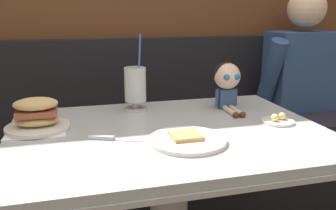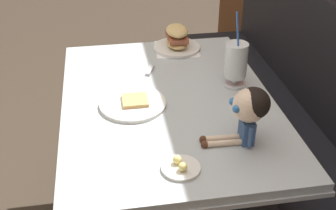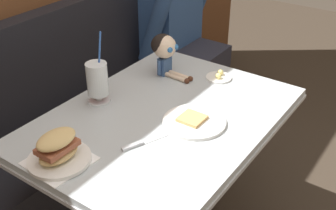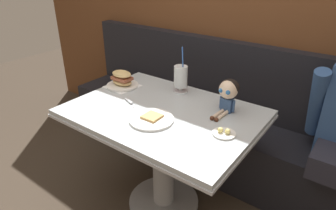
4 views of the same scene
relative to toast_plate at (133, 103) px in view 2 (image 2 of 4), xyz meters
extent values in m
cube|color=black|center=(-0.02, 0.73, -0.52)|extent=(2.60, 0.48, 0.45)
cube|color=#B2BCC1|center=(-0.02, 0.14, -0.02)|extent=(1.10, 0.80, 0.03)
cube|color=#B7BABF|center=(-0.02, 0.14, -0.05)|extent=(1.11, 0.81, 0.02)
cylinder|color=#A5A8AD|center=(-0.02, 0.14, -0.38)|extent=(0.14, 0.14, 0.65)
cylinder|color=white|center=(0.00, 0.00, 0.00)|extent=(0.25, 0.25, 0.01)
cube|color=tan|center=(0.00, 0.01, 0.01)|extent=(0.10, 0.10, 0.01)
cylinder|color=silver|center=(-0.09, 0.42, 0.00)|extent=(0.10, 0.10, 0.01)
cylinder|color=silver|center=(-0.09, 0.42, 0.02)|extent=(0.03, 0.03, 0.03)
cylinder|color=silver|center=(-0.09, 0.42, 0.10)|extent=(0.09, 0.09, 0.14)
cylinder|color=pink|center=(-0.09, 0.42, 0.10)|extent=(0.08, 0.08, 0.13)
cylinder|color=blue|center=(-0.07, 0.41, 0.20)|extent=(0.02, 0.04, 0.22)
cube|color=white|center=(-0.47, 0.25, -0.01)|extent=(0.21, 0.21, 0.00)
cylinder|color=white|center=(-0.47, 0.25, 0.00)|extent=(0.22, 0.22, 0.01)
ellipsoid|color=tan|center=(-0.47, 0.25, 0.03)|extent=(0.15, 0.10, 0.04)
cube|color=#995138|center=(-0.47, 0.25, 0.05)|extent=(0.14, 0.09, 0.02)
ellipsoid|color=tan|center=(-0.47, 0.25, 0.09)|extent=(0.15, 0.10, 0.04)
cylinder|color=white|center=(0.39, 0.11, 0.00)|extent=(0.12, 0.12, 0.01)
sphere|color=#F4E07A|center=(0.37, 0.10, 0.02)|extent=(0.03, 0.03, 0.03)
sphere|color=#F4E07A|center=(0.41, 0.11, 0.02)|extent=(0.03, 0.03, 0.03)
cube|color=silver|center=(-0.15, 0.05, -0.01)|extent=(0.14, 0.07, 0.00)
cube|color=#B2B5BA|center=(-0.26, 0.10, 0.00)|extent=(0.09, 0.05, 0.01)
cube|color=#385689|center=(0.28, 0.34, 0.03)|extent=(0.07, 0.04, 0.08)
sphere|color=beige|center=(0.28, 0.34, 0.13)|extent=(0.11, 0.11, 0.11)
ellipsoid|color=black|center=(0.29, 0.36, 0.14)|extent=(0.12, 0.11, 0.10)
sphere|color=#2D6BB2|center=(0.26, 0.30, 0.14)|extent=(0.03, 0.03, 0.03)
sphere|color=#2D6BB2|center=(0.30, 0.30, 0.14)|extent=(0.03, 0.03, 0.03)
cylinder|color=beige|center=(0.27, 0.27, 0.00)|extent=(0.02, 0.12, 0.02)
cylinder|color=beige|center=(0.30, 0.26, 0.00)|extent=(0.02, 0.12, 0.02)
sphere|color=#4C2819|center=(0.27, 0.21, 0.00)|extent=(0.03, 0.03, 0.03)
sphere|color=#4C2819|center=(0.29, 0.20, 0.00)|extent=(0.03, 0.03, 0.03)
cylinder|color=#385689|center=(0.24, 0.35, 0.04)|extent=(0.02, 0.02, 0.07)
cylinder|color=#385689|center=(0.33, 0.34, 0.04)|extent=(0.02, 0.02, 0.07)
camera|label=1|loc=(-0.34, -1.02, 0.40)|focal=38.48mm
camera|label=2|loc=(1.38, -0.10, 0.85)|focal=46.23mm
camera|label=3|loc=(-1.20, -0.72, 0.92)|focal=45.44mm
camera|label=4|loc=(0.92, -1.09, 0.79)|focal=31.47mm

